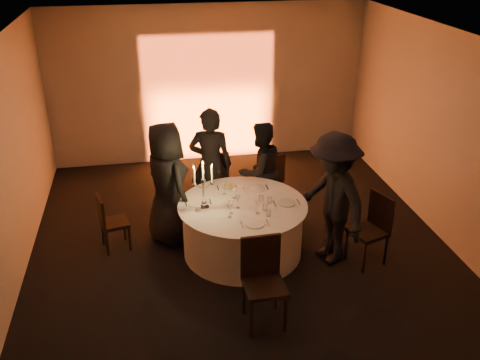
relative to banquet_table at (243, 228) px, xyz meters
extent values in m
plane|color=black|center=(0.00, 0.00, -0.38)|extent=(7.00, 7.00, 0.00)
plane|color=silver|center=(0.00, 0.00, 2.62)|extent=(7.00, 7.00, 0.00)
plane|color=#B9B3AB|center=(0.00, 3.50, 1.12)|extent=(7.00, 0.00, 7.00)
plane|color=#B9B3AB|center=(0.00, -3.50, 1.12)|extent=(7.00, 0.00, 7.00)
plane|color=#B9B3AB|center=(-3.00, 0.00, 1.12)|extent=(0.00, 7.00, 7.00)
plane|color=#B9B3AB|center=(3.00, 0.00, 1.12)|extent=(0.00, 7.00, 7.00)
cube|color=black|center=(0.00, 3.20, -0.33)|extent=(0.25, 0.12, 0.10)
cylinder|color=black|center=(0.00, 0.00, -0.37)|extent=(0.60, 0.60, 0.03)
cylinder|color=black|center=(0.00, 0.00, -0.01)|extent=(0.20, 0.20, 0.75)
cylinder|color=white|center=(0.00, 0.00, -0.01)|extent=(1.68, 1.68, 0.75)
cylinder|color=white|center=(0.00, 0.00, 0.38)|extent=(1.80, 1.80, 0.02)
cube|color=black|center=(-1.78, 0.44, 0.02)|extent=(0.45, 0.45, 0.05)
cube|color=black|center=(-1.95, 0.40, 0.26)|extent=(0.13, 0.37, 0.43)
cylinder|color=black|center=(-1.59, 0.33, -0.18)|extent=(0.04, 0.04, 0.40)
cylinder|color=black|center=(-1.67, 0.64, -0.18)|extent=(0.04, 0.04, 0.40)
cylinder|color=black|center=(-1.90, 0.25, -0.18)|extent=(0.04, 0.04, 0.40)
cylinder|color=black|center=(-1.98, 0.56, -0.18)|extent=(0.04, 0.04, 0.40)
cube|color=black|center=(-0.16, 1.56, 0.09)|extent=(0.48, 0.48, 0.05)
cube|color=black|center=(-0.18, 1.36, 0.36)|extent=(0.44, 0.09, 0.50)
cylinder|color=black|center=(0.04, 1.72, -0.15)|extent=(0.04, 0.04, 0.47)
cylinder|color=black|center=(-0.33, 1.76, -0.15)|extent=(0.04, 0.04, 0.47)
cylinder|color=black|center=(0.00, 1.35, -0.15)|extent=(0.04, 0.04, 0.47)
cylinder|color=black|center=(-0.37, 1.39, -0.15)|extent=(0.04, 0.04, 0.47)
cube|color=black|center=(0.69, 1.41, 0.05)|extent=(0.53, 0.53, 0.05)
cube|color=black|center=(0.77, 1.24, 0.30)|extent=(0.38, 0.21, 0.46)
cylinder|color=black|center=(0.77, 1.63, -0.17)|extent=(0.04, 0.04, 0.43)
cylinder|color=black|center=(0.46, 1.48, -0.17)|extent=(0.04, 0.04, 0.43)
cylinder|color=black|center=(0.92, 1.33, -0.17)|extent=(0.04, 0.04, 0.43)
cylinder|color=black|center=(0.61, 1.18, -0.17)|extent=(0.04, 0.04, 0.43)
cube|color=black|center=(1.63, -0.56, 0.10)|extent=(0.56, 0.56, 0.05)
cube|color=black|center=(1.82, -0.50, 0.37)|extent=(0.18, 0.43, 0.50)
cylinder|color=black|center=(1.39, -0.44, -0.15)|extent=(0.04, 0.04, 0.47)
cylinder|color=black|center=(1.51, -0.80, -0.15)|extent=(0.04, 0.04, 0.47)
cylinder|color=black|center=(1.75, -0.32, -0.15)|extent=(0.04, 0.04, 0.47)
cylinder|color=black|center=(1.87, -0.68, -0.15)|extent=(0.04, 0.04, 0.47)
cube|color=black|center=(-0.04, -1.54, 0.13)|extent=(0.48, 0.48, 0.05)
cube|color=black|center=(-0.04, -1.32, 0.42)|extent=(0.47, 0.05, 0.54)
cylinder|color=black|center=(-0.23, -1.74, -0.13)|extent=(0.04, 0.04, 0.50)
cylinder|color=black|center=(0.17, -1.73, -0.13)|extent=(0.04, 0.04, 0.50)
cylinder|color=black|center=(-0.24, -1.34, -0.13)|extent=(0.04, 0.04, 0.50)
cylinder|color=black|center=(0.16, -1.33, -0.13)|extent=(0.04, 0.04, 0.50)
imported|color=black|center=(-1.00, 0.54, 0.53)|extent=(0.94, 1.07, 1.83)
imported|color=black|center=(-0.29, 1.10, 0.53)|extent=(0.76, 0.59, 1.83)
imported|color=black|center=(0.47, 0.99, 0.41)|extent=(0.95, 0.87, 1.59)
imported|color=black|center=(1.16, -0.39, 0.56)|extent=(1.05, 1.37, 1.88)
cylinder|color=white|center=(-0.60, 0.15, 0.39)|extent=(0.29, 0.29, 0.01)
cube|color=#B9B9BE|center=(-0.77, 0.15, 0.39)|extent=(0.01, 0.17, 0.01)
cube|color=#B9B9BE|center=(-0.43, 0.15, 0.39)|extent=(0.02, 0.17, 0.01)
cylinder|color=white|center=(-0.09, 0.56, 0.39)|extent=(0.25, 0.25, 0.01)
cube|color=#B9B9BE|center=(-0.26, 0.56, 0.39)|extent=(0.02, 0.17, 0.01)
cube|color=#B9B9BE|center=(0.08, 0.56, 0.39)|extent=(0.02, 0.17, 0.01)
sphere|color=yellow|center=(-0.09, 0.56, 0.43)|extent=(0.07, 0.07, 0.07)
cylinder|color=white|center=(0.28, 0.45, 0.39)|extent=(0.27, 0.27, 0.01)
cube|color=#B9B9BE|center=(0.11, 0.45, 0.39)|extent=(0.02, 0.17, 0.01)
cube|color=#B9B9BE|center=(0.45, 0.45, 0.39)|extent=(0.02, 0.17, 0.01)
cylinder|color=white|center=(0.61, -0.08, 0.39)|extent=(0.24, 0.24, 0.01)
cube|color=#B9B9BE|center=(0.44, -0.08, 0.39)|extent=(0.02, 0.17, 0.01)
cube|color=#B9B9BE|center=(0.78, -0.08, 0.39)|extent=(0.01, 0.17, 0.01)
cylinder|color=white|center=(0.06, -0.56, 0.39)|extent=(0.27, 0.27, 0.01)
cube|color=#B9B9BE|center=(-0.11, -0.56, 0.39)|extent=(0.02, 0.17, 0.01)
cube|color=#B9B9BE|center=(0.23, -0.56, 0.39)|extent=(0.02, 0.17, 0.01)
cylinder|color=white|center=(-0.62, -0.06, 0.39)|extent=(0.11, 0.11, 0.01)
cylinder|color=white|center=(-0.62, -0.06, 0.42)|extent=(0.07, 0.07, 0.06)
cylinder|color=silver|center=(-0.54, -0.01, 0.40)|extent=(0.14, 0.14, 0.02)
sphere|color=silver|center=(-0.54, -0.01, 0.46)|extent=(0.08, 0.08, 0.08)
cylinder|color=silver|center=(-0.54, -0.01, 0.61)|extent=(0.03, 0.03, 0.37)
cylinder|color=silver|center=(-0.54, -0.01, 0.81)|extent=(0.06, 0.06, 0.03)
cylinder|color=white|center=(-0.54, -0.01, 0.93)|extent=(0.02, 0.02, 0.24)
cone|color=#FCA22D|center=(-0.54, -0.01, 1.08)|extent=(0.02, 0.02, 0.04)
cylinder|color=silver|center=(-0.60, -0.01, 0.71)|extent=(0.13, 0.02, 0.09)
cylinder|color=silver|center=(-0.66, -0.01, 0.75)|extent=(0.06, 0.06, 0.03)
cylinder|color=white|center=(-0.66, -0.01, 0.88)|extent=(0.02, 0.02, 0.24)
cone|color=#FCA22D|center=(-0.66, -0.01, 1.02)|extent=(0.02, 0.02, 0.04)
cylinder|color=silver|center=(-0.48, -0.01, 0.71)|extent=(0.13, 0.02, 0.09)
cylinder|color=silver|center=(-0.42, -0.01, 0.75)|extent=(0.06, 0.06, 0.03)
cylinder|color=white|center=(-0.42, -0.01, 0.88)|extent=(0.02, 0.02, 0.24)
cone|color=#FCA22D|center=(-0.42, -0.01, 1.02)|extent=(0.02, 0.02, 0.04)
cylinder|color=silver|center=(-0.24, -0.32, 0.39)|extent=(0.06, 0.06, 0.01)
cylinder|color=silver|center=(-0.24, -0.32, 0.44)|extent=(0.01, 0.01, 0.10)
cone|color=silver|center=(-0.24, -0.32, 0.53)|extent=(0.07, 0.07, 0.09)
cylinder|color=silver|center=(-0.20, -0.23, 0.39)|extent=(0.06, 0.06, 0.01)
cylinder|color=silver|center=(-0.20, -0.23, 0.44)|extent=(0.01, 0.01, 0.10)
cone|color=silver|center=(-0.20, -0.23, 0.53)|extent=(0.07, 0.07, 0.09)
cylinder|color=silver|center=(0.15, -0.29, 0.39)|extent=(0.06, 0.06, 0.01)
cylinder|color=silver|center=(0.15, -0.29, 0.44)|extent=(0.01, 0.01, 0.10)
cone|color=silver|center=(0.15, -0.29, 0.53)|extent=(0.07, 0.07, 0.09)
cylinder|color=silver|center=(-0.08, 0.20, 0.39)|extent=(0.06, 0.06, 0.01)
cylinder|color=silver|center=(-0.08, 0.20, 0.44)|extent=(0.01, 0.01, 0.10)
cone|color=silver|center=(-0.08, 0.20, 0.53)|extent=(0.07, 0.07, 0.09)
cylinder|color=silver|center=(-0.08, -0.08, 0.39)|extent=(0.06, 0.06, 0.01)
cylinder|color=silver|center=(-0.08, -0.08, 0.44)|extent=(0.01, 0.01, 0.10)
cone|color=silver|center=(-0.08, -0.08, 0.53)|extent=(0.07, 0.07, 0.09)
cylinder|color=silver|center=(-0.20, 0.35, 0.39)|extent=(0.06, 0.06, 0.01)
cylinder|color=silver|center=(-0.20, 0.35, 0.44)|extent=(0.01, 0.01, 0.10)
cone|color=silver|center=(-0.20, 0.35, 0.53)|extent=(0.07, 0.07, 0.09)
cylinder|color=silver|center=(0.37, -0.03, 0.43)|extent=(0.07, 0.07, 0.09)
cylinder|color=silver|center=(0.27, -0.38, 0.43)|extent=(0.07, 0.07, 0.09)
cylinder|color=silver|center=(0.27, -0.23, 0.43)|extent=(0.07, 0.07, 0.09)
cylinder|color=silver|center=(0.27, 0.04, 0.43)|extent=(0.07, 0.07, 0.09)
camera|label=1|loc=(-1.22, -6.39, 3.90)|focal=40.00mm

